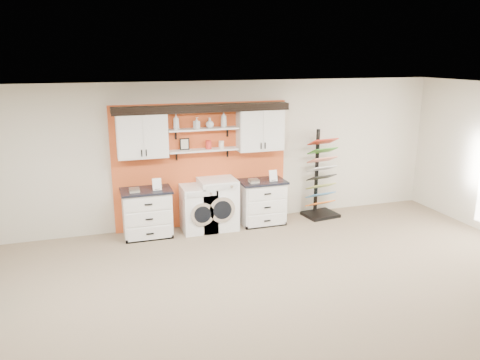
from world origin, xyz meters
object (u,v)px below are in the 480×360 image
object	(u,v)px
base_cabinet_right	(262,202)
dryer	(218,204)
base_cabinet_left	(147,213)
washer	(198,208)
sample_rack	(321,190)

from	to	relation	value
base_cabinet_right	dryer	bearing A→B (deg)	-179.79
base_cabinet_left	base_cabinet_right	bearing A→B (deg)	0.00
base_cabinet_right	washer	bearing A→B (deg)	-179.85
base_cabinet_right	sample_rack	xyz separation A→B (m)	(1.31, 0.04, 0.12)
sample_rack	dryer	bearing A→B (deg)	173.45
base_cabinet_left	washer	bearing A→B (deg)	-0.20
washer	dryer	bearing A→B (deg)	0.00
base_cabinet_right	dryer	size ratio (longest dim) A/B	0.92
base_cabinet_left	base_cabinet_right	world-z (taller)	base_cabinet_left
base_cabinet_left	sample_rack	xyz separation A→B (m)	(3.57, 0.04, 0.11)
base_cabinet_right	sample_rack	bearing A→B (deg)	1.65
washer	base_cabinet_left	bearing A→B (deg)	179.80
washer	dryer	xyz separation A→B (m)	(0.38, 0.00, 0.05)
base_cabinet_left	sample_rack	distance (m)	3.57
base_cabinet_left	washer	xyz separation A→B (m)	(0.97, -0.00, -0.01)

